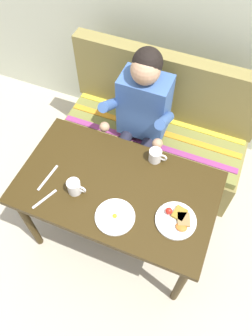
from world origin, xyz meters
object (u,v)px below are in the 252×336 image
Objects in this scene: plate_breakfast at (177,220)px; coffee_mug_second at (156,155)px; couch at (154,137)px; knife at (48,178)px; table at (117,193)px; person at (141,114)px; coffee_mug at (74,187)px; fork at (45,199)px; plate_eggs at (115,217)px.

coffee_mug_second is (-0.25, 0.35, 0.03)m from plate_breakfast.
couch is 7.20× the size of knife.
plate_breakfast is at bearing -54.58° from coffee_mug_second.
knife is at bearing -178.26° from plate_breakfast.
knife is (-0.41, -0.10, 0.08)m from table.
couch reaches higher than table.
coffee_mug is at bearing -101.43° from person.
person is 0.39m from coffee_mug_second.
coffee_mug_second is 0.72m from fork.
plate_breakfast is 0.81m from knife.
plate_eggs is at bearing 30.13° from fork.
person reaches higher than couch.
fork reaches higher than table.
plate_breakfast reaches higher than knife.
person is 0.73m from coffee_mug.
coffee_mug_second is at bearing 125.42° from plate_breakfast.
coffee_mug_second reaches higher than table.
coffee_mug_second reaches higher than plate_eggs.
couch is at bearing 76.46° from coffee_mug.
knife is at bearing -165.99° from table.
person is 0.81m from plate_breakfast.
table is 6.00× the size of knife.
knife is at bearing -115.34° from couch.
fork is at bearing -109.49° from couch.
person is 7.13× the size of fork.
plate_breakfast is 1.96× the size of coffee_mug_second.
fork is at bearing -146.14° from table.
plate_eggs is at bearing -79.74° from person.
coffee_mug_second is (0.15, 0.27, 0.13)m from table.
table is at bearing 110.73° from plate_eggs.
knife is (-0.06, 0.14, 0.00)m from fork.
person reaches higher than coffee_mug.
coffee_mug_second is at bearing 61.36° from table.
knife is (-0.34, -0.69, -0.01)m from person.
plate_eggs is (0.07, -0.19, 0.09)m from table.
plate_eggs is 1.93× the size of coffee_mug.
coffee_mug reaches higher than plate_breakfast.
person reaches higher than plate_eggs.
coffee_mug is at bearing -132.64° from coffee_mug_second.
couch reaches higher than coffee_mug.
table is 0.34m from coffee_mug_second.
person is 10.27× the size of coffee_mug_second.
coffee_mug_second is (0.15, -0.49, 0.45)m from couch.
plate_eggs reaches higher than knife.
plate_breakfast is 1.36× the size of fork.
coffee_mug is (-0.21, -0.89, 0.45)m from couch.
plate_eggs is 1.14× the size of knife.
person is 10.27× the size of coffee_mug.
coffee_mug_second is (0.22, -0.32, 0.03)m from person.
coffee_mug_second reaches higher than knife.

